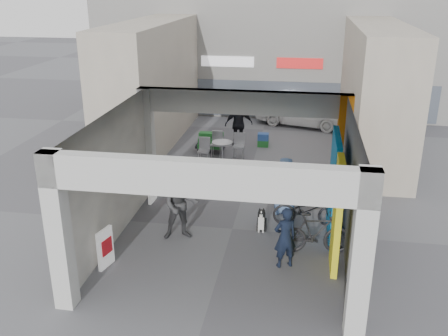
% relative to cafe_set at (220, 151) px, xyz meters
% --- Properties ---
extents(ground, '(90.00, 90.00, 0.00)m').
position_rel_cafe_set_xyz_m(ground, '(1.29, -5.60, -0.35)').
color(ground, '#58585D').
rests_on(ground, ground).
extents(arcade_canopy, '(6.40, 6.45, 6.40)m').
position_rel_cafe_set_xyz_m(arcade_canopy, '(1.83, -6.42, 1.95)').
color(arcade_canopy, '#B4B4AF').
rests_on(arcade_canopy, ground).
extents(far_building, '(18.00, 4.08, 8.00)m').
position_rel_cafe_set_xyz_m(far_building, '(1.29, 8.39, 3.64)').
color(far_building, white).
rests_on(far_building, ground).
extents(plaza_bldg_left, '(2.00, 9.00, 5.00)m').
position_rel_cafe_set_xyz_m(plaza_bldg_left, '(-3.21, 1.90, 2.15)').
color(plaza_bldg_left, '#AA9F8D').
rests_on(plaza_bldg_left, ground).
extents(plaza_bldg_right, '(2.00, 9.00, 5.00)m').
position_rel_cafe_set_xyz_m(plaza_bldg_right, '(5.79, 1.90, 2.15)').
color(plaza_bldg_right, '#AA9F8D').
rests_on(plaza_bldg_right, ground).
extents(bollard_left, '(0.09, 0.09, 0.94)m').
position_rel_cafe_set_xyz_m(bollard_left, '(-0.39, -3.04, 0.12)').
color(bollard_left, '#989AA0').
rests_on(bollard_left, ground).
extents(bollard_center, '(0.09, 0.09, 0.93)m').
position_rel_cafe_set_xyz_m(bollard_center, '(1.43, -3.27, 0.11)').
color(bollard_center, '#989AA0').
rests_on(bollard_center, ground).
extents(bollard_right, '(0.09, 0.09, 0.93)m').
position_rel_cafe_set_xyz_m(bollard_right, '(2.90, -3.16, 0.11)').
color(bollard_right, '#989AA0').
rests_on(bollard_right, ground).
extents(advert_board_near, '(0.22, 0.55, 1.00)m').
position_rel_cafe_set_xyz_m(advert_board_near, '(-1.46, -8.01, 0.15)').
color(advert_board_near, white).
rests_on(advert_board_near, ground).
extents(advert_board_far, '(0.13, 0.55, 1.00)m').
position_rel_cafe_set_xyz_m(advert_board_far, '(-1.46, -4.15, 0.15)').
color(advert_board_far, white).
rests_on(advert_board_far, ground).
extents(cafe_set, '(1.65, 1.33, 1.00)m').
position_rel_cafe_set_xyz_m(cafe_set, '(0.00, 0.00, 0.00)').
color(cafe_set, '#A3A3A8').
rests_on(cafe_set, ground).
extents(produce_stand, '(1.16, 0.63, 0.76)m').
position_rel_cafe_set_xyz_m(produce_stand, '(-0.55, 0.88, -0.05)').
color(produce_stand, black).
rests_on(produce_stand, ground).
extents(crate_stack, '(0.46, 0.36, 0.56)m').
position_rel_cafe_set_xyz_m(crate_stack, '(1.50, 1.93, -0.07)').
color(crate_stack, '#1C6223').
rests_on(crate_stack, ground).
extents(border_collie, '(0.26, 0.51, 0.71)m').
position_rel_cafe_set_xyz_m(border_collie, '(2.10, -5.55, -0.07)').
color(border_collie, black).
rests_on(border_collie, ground).
extents(man_with_dog, '(0.67, 0.58, 1.56)m').
position_rel_cafe_set_xyz_m(man_with_dog, '(2.81, -7.31, 0.43)').
color(man_with_dog, black).
rests_on(man_with_dog, ground).
extents(man_back_turned, '(1.13, 0.99, 1.96)m').
position_rel_cafe_set_xyz_m(man_back_turned, '(-0.01, -6.30, 0.63)').
color(man_back_turned, '#373739').
rests_on(man_back_turned, ground).
extents(man_elderly, '(0.96, 0.74, 1.74)m').
position_rel_cafe_set_xyz_m(man_elderly, '(2.66, -4.33, 0.52)').
color(man_elderly, '#5D7EB5').
rests_on(man_elderly, ground).
extents(man_crates, '(1.24, 0.80, 1.96)m').
position_rel_cafe_set_xyz_m(man_crates, '(0.49, 1.72, 0.63)').
color(man_crates, black).
rests_on(man_crates, ground).
extents(bicycle_front, '(1.96, 0.82, 1.00)m').
position_rel_cafe_set_xyz_m(bicycle_front, '(3.34, -5.05, 0.15)').
color(bicycle_front, black).
rests_on(bicycle_front, ground).
extents(bicycle_rear, '(1.91, 0.78, 1.11)m').
position_rel_cafe_set_xyz_m(bicycle_rear, '(3.55, -6.54, 0.20)').
color(bicycle_rear, black).
rests_on(bicycle_rear, ground).
extents(white_van, '(4.70, 2.92, 1.49)m').
position_rel_cafe_set_xyz_m(white_van, '(3.05, 5.48, 0.39)').
color(white_van, white).
rests_on(white_van, ground).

